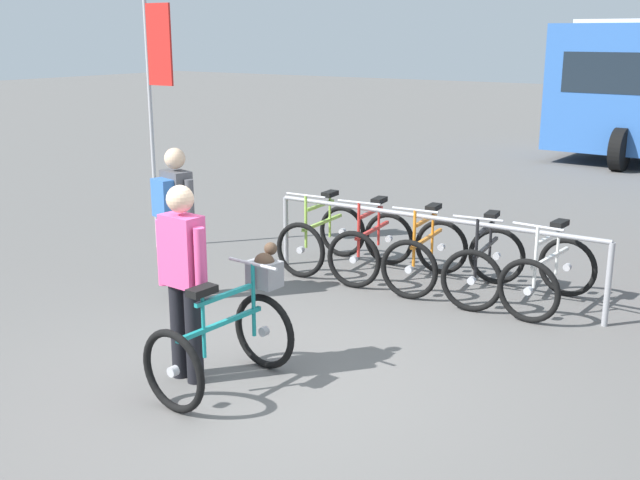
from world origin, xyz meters
TOP-DOWN VIEW (x-y plane):
  - ground_plane at (0.00, 0.00)m, footprint 80.00×80.00m
  - bike_rack_rail at (-0.01, 2.81)m, footprint 3.91×0.12m
  - racked_bike_lime at (-1.52, 2.97)m, footprint 0.73×1.15m
  - racked_bike_red at (-0.82, 2.98)m, footprint 0.78×1.16m
  - racked_bike_orange at (-0.12, 2.99)m, footprint 0.77×1.15m
  - racked_bike_black at (0.58, 3.00)m, footprint 0.80×1.18m
  - racked_bike_white at (1.28, 3.01)m, footprint 0.74×1.14m
  - featured_bicycle at (-0.28, -0.19)m, footprint 0.73×1.23m
  - person_with_featured_bike at (-0.64, -0.34)m, footprint 0.53×0.22m
  - pedestrian_with_backpack at (-2.13, 1.10)m, footprint 0.52×0.39m
  - banner_flag at (-3.73, 2.47)m, footprint 0.45×0.05m

SIDE VIEW (x-z plane):
  - ground_plane at x=0.00m, z-range 0.00..0.00m
  - racked_bike_red at x=-0.82m, z-range -0.12..0.85m
  - racked_bike_orange at x=-0.12m, z-range -0.12..0.85m
  - racked_bike_white at x=1.28m, z-range -0.12..0.85m
  - racked_bike_lime at x=-1.52m, z-range -0.12..0.86m
  - racked_bike_black at x=0.58m, z-range -0.12..0.86m
  - featured_bicycle at x=-0.28m, z-range -0.06..1.03m
  - bike_rack_rail at x=-0.01m, z-range 0.25..1.12m
  - person_with_featured_bike at x=-0.64m, z-range 0.09..1.73m
  - pedestrian_with_backpack at x=-2.13m, z-range 0.12..1.76m
  - banner_flag at x=-3.73m, z-range 0.63..3.83m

